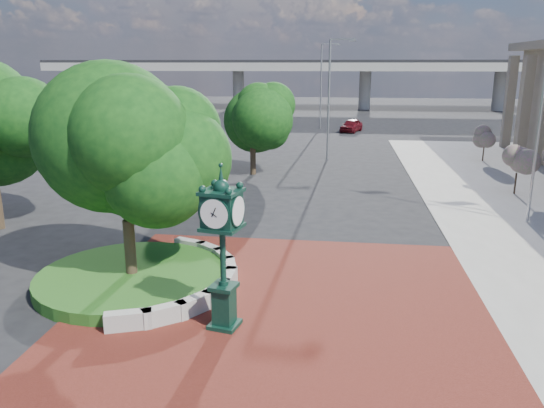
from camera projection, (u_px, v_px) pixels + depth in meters
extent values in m
plane|color=black|center=(285.00, 292.00, 16.68)|extent=(200.00, 200.00, 0.00)
cube|color=maroon|center=(281.00, 305.00, 15.72)|extent=(12.00, 12.00, 0.04)
cube|color=#9E9B93|center=(128.00, 321.00, 14.22)|extent=(1.29, 0.76, 0.54)
cube|color=#9E9B93|center=(165.00, 315.00, 14.56)|extent=(1.20, 1.04, 0.54)
cube|color=#9E9B93|center=(195.00, 305.00, 15.15)|extent=(1.00, 1.22, 0.54)
cube|color=#9E9B93|center=(217.00, 293.00, 15.93)|extent=(0.71, 1.30, 0.54)
cube|color=#9E9B93|center=(228.00, 281.00, 16.84)|extent=(0.35, 1.25, 0.54)
cube|color=#9E9B93|center=(230.00, 270.00, 17.78)|extent=(0.71, 1.30, 0.54)
cube|color=#9E9B93|center=(223.00, 260.00, 18.67)|extent=(1.00, 1.22, 0.54)
cube|color=#9E9B93|center=(209.00, 252.00, 19.43)|extent=(1.20, 1.04, 0.54)
cube|color=#9E9B93|center=(190.00, 247.00, 19.98)|extent=(1.29, 0.76, 0.54)
cylinder|color=#144915|center=(132.00, 278.00, 17.26)|extent=(6.10, 6.10, 0.40)
cube|color=#9E9B93|center=(333.00, 67.00, 82.10)|extent=(90.00, 12.00, 1.20)
cube|color=black|center=(333.00, 61.00, 81.89)|extent=(90.00, 12.00, 0.40)
cylinder|color=#9E9B93|center=(119.00, 88.00, 87.39)|extent=(1.80, 1.80, 6.00)
cylinder|color=#9E9B93|center=(239.00, 89.00, 84.88)|extent=(1.80, 1.80, 6.00)
cylinder|color=#9E9B93|center=(365.00, 90.00, 82.36)|extent=(1.80, 1.80, 6.00)
cylinder|color=#9E9B93|center=(499.00, 91.00, 79.85)|extent=(1.80, 1.80, 6.00)
cylinder|color=#38281C|center=(130.00, 252.00, 17.03)|extent=(0.36, 0.36, 2.17)
sphere|color=#103C12|center=(125.00, 172.00, 16.35)|extent=(5.20, 5.20, 5.20)
cylinder|color=#38281C|center=(253.00, 160.00, 34.19)|extent=(0.36, 0.36, 1.92)
sphere|color=#103C12|center=(253.00, 124.00, 33.60)|extent=(4.40, 4.40, 4.40)
cube|color=black|center=(225.00, 325.00, 14.42)|extent=(0.89, 0.89, 0.15)
cube|color=black|center=(224.00, 305.00, 14.27)|extent=(0.61, 0.61, 1.04)
cube|color=black|center=(224.00, 287.00, 14.13)|extent=(0.78, 0.78, 0.11)
cylinder|color=black|center=(223.00, 256.00, 13.91)|extent=(0.16, 0.16, 1.60)
cube|color=black|center=(222.00, 209.00, 13.58)|extent=(1.01, 1.01, 0.85)
cylinder|color=white|center=(214.00, 214.00, 13.18)|extent=(0.75, 0.21, 0.75)
cylinder|color=white|center=(229.00, 205.00, 13.99)|extent=(0.75, 0.21, 0.75)
cylinder|color=white|center=(206.00, 208.00, 13.73)|extent=(0.21, 0.75, 0.75)
cylinder|color=white|center=(238.00, 211.00, 13.44)|extent=(0.21, 0.75, 0.75)
sphere|color=black|center=(221.00, 187.00, 13.43)|extent=(0.41, 0.41, 0.41)
cone|color=black|center=(221.00, 175.00, 13.35)|extent=(0.17, 0.17, 0.47)
imported|color=#500B12|center=(351.00, 125.00, 55.63)|extent=(2.72, 4.22, 1.34)
cylinder|color=silver|center=(542.00, 104.00, 22.58)|extent=(0.13, 0.13, 10.60)
cylinder|color=slate|center=(329.00, 101.00, 38.82)|extent=(0.15, 0.15, 8.64)
cube|color=slate|center=(343.00, 39.00, 37.55)|extent=(1.73, 0.26, 0.12)
cube|color=slate|center=(353.00, 40.00, 37.42)|extent=(0.50, 0.27, 0.14)
cylinder|color=slate|center=(321.00, 87.00, 57.47)|extent=(0.16, 0.16, 9.00)
cube|color=slate|center=(330.00, 44.00, 56.21)|extent=(1.80, 0.18, 0.12)
cube|color=slate|center=(338.00, 45.00, 56.15)|extent=(0.50, 0.26, 0.15)
cylinder|color=#38281C|center=(515.00, 184.00, 28.97)|extent=(0.10, 0.10, 1.20)
sphere|color=#AF578F|center=(517.00, 166.00, 28.72)|extent=(1.20, 1.20, 1.20)
cylinder|color=#38281C|center=(483.00, 153.00, 38.80)|extent=(0.10, 0.10, 1.20)
sphere|color=#AF578F|center=(485.00, 140.00, 38.54)|extent=(1.20, 1.20, 1.20)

